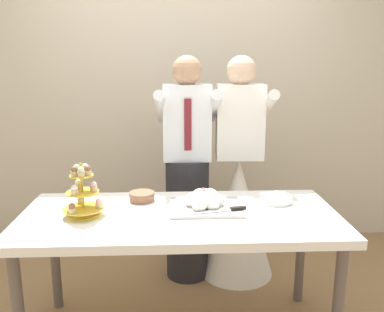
{
  "coord_description": "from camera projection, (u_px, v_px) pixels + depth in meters",
  "views": [
    {
      "loc": [
        -0.03,
        -2.17,
        1.62
      ],
      "look_at": [
        0.08,
        0.15,
        1.07
      ],
      "focal_mm": 38.02,
      "sensor_mm": 36.0,
      "label": 1
    }
  ],
  "objects": [
    {
      "name": "round_cake",
      "position": [
        142.0,
        198.0,
        2.48
      ],
      "size": [
        0.24,
        0.24,
        0.06
      ],
      "color": "white",
      "rests_on": "dessert_table"
    },
    {
      "name": "rear_wall",
      "position": [
        177.0,
        81.0,
        3.57
      ],
      "size": [
        5.2,
        0.1,
        2.9
      ],
      "primitive_type": "cube",
      "color": "beige",
      "rests_on": "ground_plane"
    },
    {
      "name": "plate_stack",
      "position": [
        276.0,
        199.0,
        2.49
      ],
      "size": [
        0.19,
        0.19,
        0.04
      ],
      "color": "white",
      "rests_on": "dessert_table"
    },
    {
      "name": "dessert_table",
      "position": [
        180.0,
        226.0,
        2.32
      ],
      "size": [
        1.8,
        0.8,
        0.78
      ],
      "color": "white",
      "rests_on": "ground_plane"
    },
    {
      "name": "person_bride",
      "position": [
        238.0,
        201.0,
        3.08
      ],
      "size": [
        0.56,
        0.56,
        1.66
      ],
      "color": "white",
      "rests_on": "ground_plane"
    },
    {
      "name": "main_cake_tray",
      "position": [
        205.0,
        202.0,
        2.37
      ],
      "size": [
        0.43,
        0.31,
        0.13
      ],
      "color": "silver",
      "rests_on": "dessert_table"
    },
    {
      "name": "person_groom",
      "position": [
        187.0,
        182.0,
        3.0
      ],
      "size": [
        0.46,
        0.49,
        1.66
      ],
      "color": "#232328",
      "rests_on": "ground_plane"
    },
    {
      "name": "cupcake_stand",
      "position": [
        83.0,
        194.0,
        2.24
      ],
      "size": [
        0.23,
        0.23,
        0.31
      ],
      "color": "gold",
      "rests_on": "dessert_table"
    }
  ]
}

